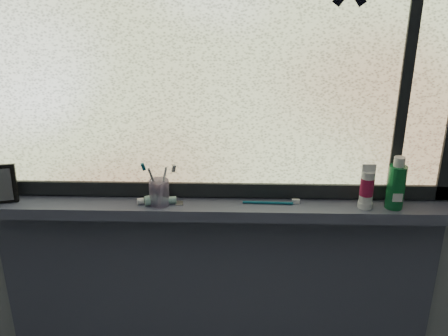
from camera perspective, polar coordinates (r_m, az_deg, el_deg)
The scene contains 12 objects.
wall_back at distance 1.69m, azimuth -0.84°, elevation 4.17°, with size 3.00×0.01×2.50m, color #9EA3A8.
windowsill at distance 1.71m, azimuth -0.90°, elevation -4.59°, with size 1.62×0.14×0.04m, color #4F5269.
sill_apron at distance 2.04m, azimuth -0.74°, elevation -16.80°, with size 1.62×0.02×0.98m, color #4F5269.
window_pane at distance 1.60m, azimuth -0.93°, elevation 13.49°, with size 1.50×0.01×1.00m, color silver.
frame_bottom at distance 1.74m, azimuth -0.84°, elevation -2.41°, with size 1.60×0.03×0.05m, color black.
frame_mullion at distance 1.68m, azimuth 20.45°, elevation 12.57°, with size 0.04×0.03×1.00m, color black.
vanity_mirror at distance 1.85m, azimuth -24.22°, elevation -1.68°, with size 0.11×0.05×0.13m, color black.
toothpaste_tube at distance 1.70m, azimuth -7.41°, elevation -3.63°, with size 0.19×0.04×0.03m, color silver, non-canonical shape.
toothbrush_cup at distance 1.69m, azimuth -7.41°, elevation -2.79°, with size 0.07×0.07×0.09m, color #A08BB8.
toothbrush_lying at distance 1.70m, azimuth 5.03°, elevation -3.90°, with size 0.21×0.02×0.01m, color #0C536C, non-canonical shape.
mouthwash_bottle at distance 1.73m, azimuth 19.11°, elevation -1.60°, with size 0.06×0.06×0.15m, color green.
cream_tube at distance 1.71m, azimuth 16.05°, elevation -1.85°, with size 0.04×0.04×0.11m, color silver.
Camera 1 is at (0.07, -0.30, 1.76)m, focal length 40.00 mm.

